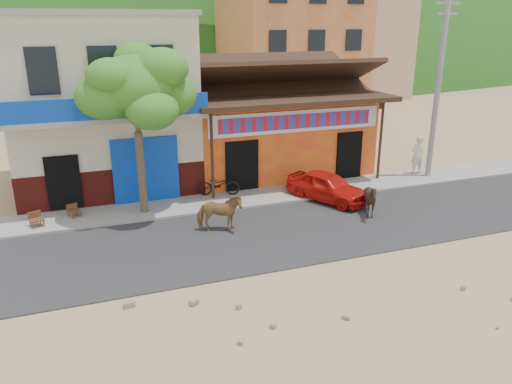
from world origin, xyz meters
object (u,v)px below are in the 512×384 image
tree (138,132)px  cafe_chair_left (36,214)px  utility_pole (438,87)px  scooter (219,184)px  cafe_chair_right (74,206)px  pedestrian (417,155)px  red_car (327,186)px  cow_dark (371,199)px  cow_tan (219,213)px

tree → cafe_chair_left: 4.47m
utility_pole → scooter: (-9.70, 0.63, -3.55)m
cafe_chair_right → pedestrian: bearing=-21.8°
pedestrian → scooter: bearing=-0.6°
tree → red_car: (7.04, -1.00, -2.50)m
tree → cow_dark: (7.74, -3.02, -2.44)m
cow_tan → red_car: 5.07m
cow_tan → cafe_chair_right: (-4.63, 2.84, -0.15)m
tree → cow_dark: size_ratio=4.71×
cafe_chair_right → tree: bearing=-31.1°
scooter → tree: bearing=120.0°
scooter → pedestrian: pedestrian is taller
utility_pole → cow_tan: 11.47m
pedestrian → cafe_chair_left: pedestrian is taller
utility_pole → cafe_chair_right: (-15.24, 0.15, -3.58)m
tree → utility_pole: 12.84m
utility_pole → pedestrian: utility_pole is taller
utility_pole → red_car: 6.85m
red_car → scooter: bearing=126.5°
cafe_chair_left → utility_pole: bearing=-18.9°
cow_dark → pedestrian: 6.00m
cafe_chair_right → red_car: bearing=-31.1°
tree → cow_dark: tree is taller
scooter → cafe_chair_left: (-6.77, -0.99, 0.01)m
utility_pole → pedestrian: (-0.32, 0.46, -3.12)m
utility_pole → pedestrian: bearing=125.0°
red_car → cow_tan: bearing=168.7°
scooter → cafe_chair_left: bearing=113.2°
tree → cafe_chair_right: (-2.44, 0.35, -2.58)m
cow_tan → red_car: bearing=-57.2°
utility_pole → cafe_chair_right: 15.66m
cow_tan → pedestrian: size_ratio=0.87×
utility_pole → cow_dark: bearing=-147.5°
tree → cafe_chair_right: tree is taller
cow_tan → utility_pole: bearing=-60.1°
scooter → cafe_chair_left: size_ratio=1.85×
tree → cafe_chair_right: size_ratio=7.15×
utility_pole → scooter: bearing=176.3°
cafe_chair_left → tree: bearing=-17.7°
cow_tan → red_car: (4.84, 1.49, -0.07)m
red_car → scooter: (-3.94, 1.83, -0.05)m
pedestrian → cafe_chair_left: 16.17m
red_car → cafe_chair_right: bearing=143.4°
tree → pedestrian: size_ratio=3.39×
cow_dark → cafe_chair_left: cow_dark is taller
cow_dark → red_car: bearing=174.5°
tree → pedestrian: 12.67m
tree → cafe_chair_right: 3.57m
red_car → cafe_chair_right: 9.57m
red_car → cafe_chair_left: 10.74m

